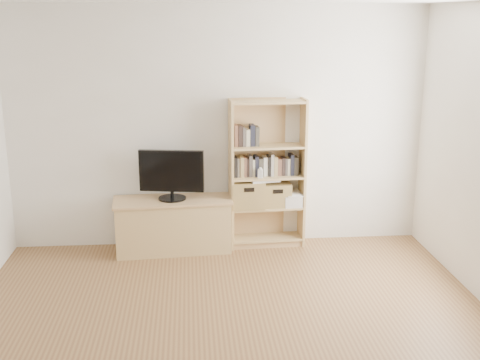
{
  "coord_description": "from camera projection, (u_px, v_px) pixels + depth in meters",
  "views": [
    {
      "loc": [
        -0.31,
        -3.91,
        2.46
      ],
      "look_at": [
        0.18,
        1.9,
        0.88
      ],
      "focal_mm": 45.0,
      "sensor_mm": 36.0,
      "label": 1
    }
  ],
  "objects": [
    {
      "name": "bookshelf",
      "position": [
        267.0,
        174.0,
        6.53
      ],
      "size": [
        0.83,
        0.33,
        1.63
      ],
      "primitive_type": "cube",
      "rotation": [
        0.0,
        0.0,
        0.06
      ],
      "color": "tan",
      "rests_on": "floor"
    },
    {
      "name": "basket_left",
      "position": [
        247.0,
        194.0,
        6.55
      ],
      "size": [
        0.37,
        0.31,
        0.29
      ],
      "primitive_type": "cube",
      "rotation": [
        0.0,
        0.0,
        0.04
      ],
      "color": "olive",
      "rests_on": "bookshelf"
    },
    {
      "name": "laptop",
      "position": [
        264.0,
        179.0,
        6.52
      ],
      "size": [
        0.34,
        0.26,
        0.02
      ],
      "primitive_type": "cube",
      "rotation": [
        0.0,
        0.0,
        0.15
      ],
      "color": "white",
      "rests_on": "basket_left"
    },
    {
      "name": "back_wall",
      "position": [
        218.0,
        128.0,
        6.5
      ],
      "size": [
        4.5,
        0.02,
        2.6
      ],
      "primitive_type": "cube",
      "color": "silver",
      "rests_on": "floor"
    },
    {
      "name": "baby_monitor",
      "position": [
        260.0,
        174.0,
        6.42
      ],
      "size": [
        0.06,
        0.04,
        0.1
      ],
      "primitive_type": "cube",
      "rotation": [
        0.0,
        0.0,
        -0.26
      ],
      "color": "white",
      "rests_on": "bookshelf"
    },
    {
      "name": "books_row_mid",
      "position": [
        267.0,
        165.0,
        6.52
      ],
      "size": [
        0.81,
        0.18,
        0.22
      ],
      "primitive_type": "cube",
      "rotation": [
        0.0,
        0.0,
        0.02
      ],
      "color": "black",
      "rests_on": "bookshelf"
    },
    {
      "name": "television",
      "position": [
        172.0,
        175.0,
        6.35
      ],
      "size": [
        0.69,
        0.17,
        0.54
      ],
      "primitive_type": "cube",
      "rotation": [
        0.0,
        0.0,
        -0.17
      ],
      "color": "black",
      "rests_on": "tv_stand"
    },
    {
      "name": "basket_right",
      "position": [
        276.0,
        194.0,
        6.6
      ],
      "size": [
        0.32,
        0.27,
        0.26
      ],
      "primitive_type": "cube",
      "rotation": [
        0.0,
        0.0,
        0.04
      ],
      "color": "olive",
      "rests_on": "bookshelf"
    },
    {
      "name": "magazine_stack",
      "position": [
        292.0,
        199.0,
        6.64
      ],
      "size": [
        0.2,
        0.28,
        0.13
      ],
      "primitive_type": "cube",
      "rotation": [
        0.0,
        0.0,
        0.02
      ],
      "color": "beige",
      "rests_on": "bookshelf"
    },
    {
      "name": "tv_stand",
      "position": [
        173.0,
        226.0,
        6.5
      ],
      "size": [
        1.24,
        0.54,
        0.56
      ],
      "primitive_type": "cube",
      "rotation": [
        0.0,
        0.0,
        0.08
      ],
      "color": "tan",
      "rests_on": "floor"
    },
    {
      "name": "books_row_upper",
      "position": [
        251.0,
        136.0,
        6.41
      ],
      "size": [
        0.41,
        0.16,
        0.21
      ],
      "primitive_type": "cube",
      "rotation": [
        0.0,
        0.0,
        0.04
      ],
      "color": "black",
      "rests_on": "bookshelf"
    }
  ]
}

